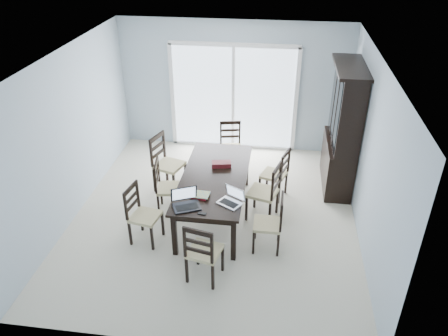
{
  "coord_description": "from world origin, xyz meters",
  "views": [
    {
      "loc": [
        0.93,
        -5.7,
        4.26
      ],
      "look_at": [
        0.15,
        0.0,
        0.9
      ],
      "focal_mm": 35.0,
      "sensor_mm": 36.0,
      "label": 1
    }
  ],
  "objects": [
    {
      "name": "chair_right_mid",
      "position": [
        0.85,
        0.05,
        0.6
      ],
      "size": [
        0.54,
        0.53,
        1.14
      ],
      "rotation": [
        0.0,
        0.0,
        1.3
      ],
      "color": "black",
      "rests_on": "floor"
    },
    {
      "name": "back_wall",
      "position": [
        0.0,
        2.5,
        1.3
      ],
      "size": [
        4.5,
        0.02,
        2.6
      ],
      "primitive_type": "cube",
      "color": "#A4B7C4",
      "rests_on": "floor"
    },
    {
      "name": "wall_left",
      "position": [
        -2.25,
        0.0,
        1.3
      ],
      "size": [
        0.02,
        5.0,
        2.6
      ],
      "primitive_type": "cube",
      "color": "#A4B7C4",
      "rests_on": "floor"
    },
    {
      "name": "laptop_dark",
      "position": [
        -0.25,
        -0.88,
        0.81
      ],
      "size": [
        0.45,
        0.39,
        0.26
      ],
      "rotation": [
        0.0,
        0.0,
        0.43
      ],
      "color": "black",
      "rests_on": "dining_table"
    },
    {
      "name": "railing",
      "position": [
        0.0,
        4.5,
        0.55
      ],
      "size": [
        4.5,
        0.06,
        1.1
      ],
      "primitive_type": "cube",
      "color": "#99999E",
      "rests_on": "balcony"
    },
    {
      "name": "china_hutch",
      "position": [
        2.02,
        1.25,
        1.07
      ],
      "size": [
        0.5,
        1.38,
        2.2
      ],
      "color": "black",
      "rests_on": "floor"
    },
    {
      "name": "sliding_door",
      "position": [
        0.0,
        2.48,
        1.09
      ],
      "size": [
        2.52,
        0.05,
        2.18
      ],
      "color": "silver",
      "rests_on": "floor"
    },
    {
      "name": "book_stack",
      "position": [
        -0.12,
        -0.59,
        0.77
      ],
      "size": [
        0.28,
        0.22,
        0.04
      ],
      "rotation": [
        0.0,
        0.0,
        -0.2
      ],
      "color": "maroon",
      "rests_on": "dining_table"
    },
    {
      "name": "game_box",
      "position": [
        0.07,
        0.31,
        0.79
      ],
      "size": [
        0.33,
        0.21,
        0.08
      ],
      "primitive_type": "cube",
      "rotation": [
        0.0,
        0.0,
        0.19
      ],
      "color": "#4B0F0F",
      "rests_on": "dining_table"
    },
    {
      "name": "chair_right_near",
      "position": [
        0.95,
        -0.67,
        0.54
      ],
      "size": [
        0.4,
        0.39,
        1.03
      ],
      "rotation": [
        0.0,
        0.0,
        1.57
      ],
      "color": "black",
      "rests_on": "floor"
    },
    {
      "name": "chair_left_mid",
      "position": [
        -0.82,
        0.03,
        0.56
      ],
      "size": [
        0.46,
        0.45,
        1.06
      ],
      "rotation": [
        0.0,
        0.0,
        -1.44
      ],
      "color": "black",
      "rests_on": "floor"
    },
    {
      "name": "chair_right_far",
      "position": [
        0.99,
        0.68,
        0.55
      ],
      "size": [
        0.5,
        0.5,
        1.04
      ],
      "rotation": [
        0.0,
        0.0,
        1.24
      ],
      "color": "black",
      "rests_on": "floor"
    },
    {
      "name": "cell_phone",
      "position": [
        -0.01,
        -1.0,
        0.76
      ],
      "size": [
        0.12,
        0.06,
        0.01
      ],
      "primitive_type": "cube",
      "rotation": [
        0.0,
        0.0,
        -0.09
      ],
      "color": "black",
      "rests_on": "dining_table"
    },
    {
      "name": "hot_tub",
      "position": [
        -0.99,
        3.45,
        0.43
      ],
      "size": [
        1.67,
        1.5,
        0.85
      ],
      "rotation": [
        0.0,
        0.0,
        -0.02
      ],
      "color": "brown",
      "rests_on": "balcony"
    },
    {
      "name": "laptop_silver",
      "position": [
        0.33,
        -0.71,
        0.8
      ],
      "size": [
        0.39,
        0.36,
        0.22
      ],
      "rotation": [
        0.0,
        0.0,
        -0.54
      ],
      "color": "silver",
      "rests_on": "dining_table"
    },
    {
      "name": "chair_left_near",
      "position": [
        -1.0,
        -0.73,
        0.56
      ],
      "size": [
        0.47,
        0.46,
        1.05
      ],
      "rotation": [
        0.0,
        0.0,
        -1.76
      ],
      "color": "black",
      "rests_on": "floor"
    },
    {
      "name": "floor",
      "position": [
        0.0,
        0.0,
        0.0
      ],
      "size": [
        5.0,
        5.0,
        0.0
      ],
      "primitive_type": "plane",
      "color": "beige",
      "rests_on": "ground"
    },
    {
      "name": "wall_right",
      "position": [
        2.25,
        0.0,
        1.3
      ],
      "size": [
        0.02,
        5.0,
        2.6
      ],
      "primitive_type": "cube",
      "color": "#A4B7C4",
      "rests_on": "floor"
    },
    {
      "name": "ceiling",
      "position": [
        0.0,
        0.0,
        2.6
      ],
      "size": [
        5.0,
        5.0,
        0.0
      ],
      "primitive_type": "plane",
      "rotation": [
        3.14,
        0.0,
        0.0
      ],
      "color": "white",
      "rests_on": "back_wall"
    },
    {
      "name": "chair_left_far",
      "position": [
        -1.0,
        0.72,
        0.62
      ],
      "size": [
        0.57,
        0.56,
        1.17
      ],
      "rotation": [
        0.0,
        0.0,
        -1.88
      ],
      "color": "black",
      "rests_on": "floor"
    },
    {
      "name": "chair_end_near",
      "position": [
        0.06,
        -1.48,
        0.57
      ],
      "size": [
        0.49,
        0.5,
        1.08
      ],
      "rotation": [
        0.0,
        0.0,
        -0.22
      ],
      "color": "black",
      "rests_on": "floor"
    },
    {
      "name": "balcony",
      "position": [
        0.0,
        3.5,
        -0.05
      ],
      "size": [
        4.5,
        2.0,
        0.1
      ],
      "primitive_type": "cube",
      "color": "gray",
      "rests_on": "ground"
    },
    {
      "name": "dining_table",
      "position": [
        0.0,
        0.0,
        0.67
      ],
      "size": [
        1.0,
        2.2,
        0.75
      ],
      "color": "black",
      "rests_on": "floor"
    },
    {
      "name": "chair_end_far",
      "position": [
        0.05,
        1.63,
        0.56
      ],
      "size": [
        0.47,
        0.48,
        1.05
      ],
      "rotation": [
        0.0,
        0.0,
        3.35
      ],
      "color": "black",
      "rests_on": "floor"
    }
  ]
}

